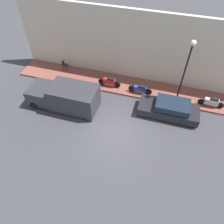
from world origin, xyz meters
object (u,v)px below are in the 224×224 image
(parked_car, at_px, (169,109))
(scooter_silver, at_px, (211,102))
(motorcycle_red, at_px, (109,82))
(cafe_chair, at_px, (64,64))
(delivery_van, at_px, (64,96))
(streetlamp, at_px, (187,63))
(motorcycle_blue, at_px, (140,89))

(parked_car, xyz_separation_m, scooter_silver, (1.64, -2.97, -0.03))
(motorcycle_red, relative_size, cafe_chair, 2.18)
(scooter_silver, bearing_deg, motorcycle_red, 89.35)
(delivery_van, relative_size, streetlamp, 1.01)
(motorcycle_blue, bearing_deg, delivery_van, 118.87)
(motorcycle_red, xyz_separation_m, streetlamp, (-0.25, -5.53, 3.10))
(scooter_silver, relative_size, streetlamp, 0.37)
(parked_car, bearing_deg, scooter_silver, -61.18)
(parked_car, distance_m, streetlamp, 3.44)
(parked_car, distance_m, delivery_van, 7.84)
(motorcycle_red, distance_m, scooter_silver, 8.09)
(delivery_van, bearing_deg, scooter_silver, -74.65)
(scooter_silver, bearing_deg, cafe_chair, 84.62)
(parked_car, relative_size, motorcycle_blue, 2.29)
(motorcycle_red, bearing_deg, parked_car, -108.68)
(parked_car, xyz_separation_m, cafe_chair, (2.83, 9.66, 0.03))
(motorcycle_red, relative_size, streetlamp, 0.36)
(motorcycle_red, bearing_deg, streetlamp, -92.56)
(motorcycle_blue, xyz_separation_m, streetlamp, (-0.11, -2.90, 3.13))
(delivery_van, bearing_deg, cafe_chair, 25.16)
(parked_car, distance_m, scooter_silver, 3.39)
(motorcycle_blue, bearing_deg, scooter_silver, -89.52)
(parked_car, bearing_deg, streetlamp, -15.90)
(motorcycle_red, relative_size, scooter_silver, 0.99)
(parked_car, height_order, delivery_van, delivery_van)
(scooter_silver, height_order, streetlamp, streetlamp)
(parked_car, relative_size, streetlamp, 0.84)
(motorcycle_blue, xyz_separation_m, scooter_silver, (0.05, -5.45, 0.02))
(parked_car, relative_size, delivery_van, 0.83)
(motorcycle_red, bearing_deg, motorcycle_blue, -92.99)
(motorcycle_blue, bearing_deg, streetlamp, -92.17)
(parked_car, distance_m, motorcycle_blue, 2.95)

